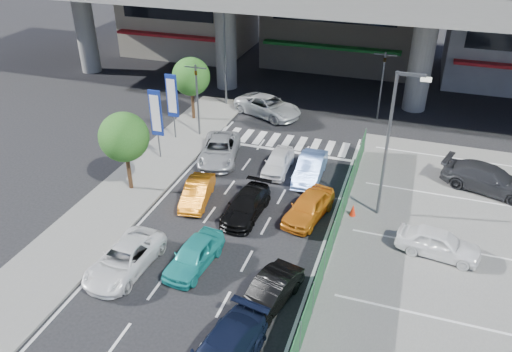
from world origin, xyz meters
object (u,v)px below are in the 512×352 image
(taxi_teal_mid, at_px, (194,255))
(sedan_white_front_mid, at_px, (278,162))
(street_lamp_right, at_px, (392,135))
(taxi_orange_right, at_px, (309,207))
(signboard_near, at_px, (156,115))
(kei_truck_front_right, at_px, (310,168))
(signboard_far, at_px, (172,98))
(tree_far, at_px, (191,77))
(taxi_orange_left, at_px, (197,192))
(crossing_wagon_silver, at_px, (268,106))
(sedan_white_mid_left, at_px, (125,259))
(parked_sedan_white, at_px, (439,243))
(parked_sedan_dgrey, at_px, (488,179))
(wagon_silver_front_left, at_px, (219,150))
(traffic_light_right, at_px, (384,69))
(street_lamp_left, at_px, (227,47))
(hatch_black_mid_right, at_px, (269,293))
(traffic_light_left, at_px, (196,83))
(sedan_black_mid, at_px, (246,205))
(tree_near, at_px, (124,137))
(traffic_cone, at_px, (353,210))

(taxi_teal_mid, distance_m, sedan_white_front_mid, 10.03)
(street_lamp_right, distance_m, sedan_white_front_mid, 8.34)
(street_lamp_right, relative_size, taxi_orange_right, 1.98)
(signboard_near, bearing_deg, kei_truck_front_right, 3.47)
(signboard_far, relative_size, taxi_teal_mid, 1.23)
(tree_far, distance_m, kei_truck_front_right, 12.30)
(tree_far, height_order, taxi_orange_left, tree_far)
(tree_far, distance_m, crossing_wagon_silver, 6.31)
(sedan_white_mid_left, xyz_separation_m, kei_truck_front_right, (6.15, 10.94, 0.06))
(taxi_orange_left, bearing_deg, parked_sedan_white, -13.11)
(sedan_white_mid_left, bearing_deg, parked_sedan_dgrey, 41.08)
(signboard_far, relative_size, wagon_silver_front_left, 0.95)
(traffic_light_right, height_order, crossing_wagon_silver, traffic_light_right)
(sedan_white_front_mid, distance_m, parked_sedan_dgrey, 12.30)
(traffic_light_right, distance_m, taxi_orange_left, 17.41)
(tree_far, bearing_deg, street_lamp_left, 67.16)
(hatch_black_mid_right, distance_m, kei_truck_front_right, 11.00)
(traffic_light_left, xyz_separation_m, tree_far, (-1.60, 2.50, -0.55))
(traffic_light_left, relative_size, taxi_orange_right, 1.28)
(sedan_black_mid, height_order, taxi_orange_right, taxi_orange_right)
(tree_far, relative_size, crossing_wagon_silver, 0.88)
(hatch_black_mid_right, relative_size, parked_sedan_white, 1.00)
(wagon_silver_front_left, relative_size, parked_sedan_white, 1.27)
(kei_truck_front_right, bearing_deg, tree_near, -156.05)
(street_lamp_left, height_order, sedan_white_front_mid, street_lamp_left)
(street_lamp_left, relative_size, sedan_black_mid, 1.89)
(street_lamp_left, xyz_separation_m, tree_near, (-0.67, -14.00, -1.38))
(taxi_orange_left, bearing_deg, wagon_silver_front_left, 88.14)
(street_lamp_right, distance_m, wagon_silver_front_left, 11.83)
(traffic_light_left, relative_size, street_lamp_left, 0.65)
(street_lamp_right, distance_m, traffic_cone, 4.64)
(sedan_white_front_mid, bearing_deg, parked_sedan_white, -31.34)
(street_lamp_left, bearing_deg, signboard_near, -94.99)
(hatch_black_mid_right, relative_size, wagon_silver_front_left, 0.78)
(signboard_near, relative_size, wagon_silver_front_left, 0.95)
(sedan_white_front_mid, height_order, crossing_wagon_silver, crossing_wagon_silver)
(kei_truck_front_right, height_order, parked_sedan_dgrey, parked_sedan_dgrey)
(traffic_light_left, relative_size, traffic_cone, 7.74)
(signboard_near, bearing_deg, crossing_wagon_silver, 63.39)
(hatch_black_mid_right, relative_size, sedan_black_mid, 0.92)
(kei_truck_front_right, bearing_deg, signboard_far, 165.29)
(tree_near, height_order, taxi_orange_left, tree_near)
(street_lamp_left, relative_size, tree_near, 1.67)
(street_lamp_right, xyz_separation_m, crossing_wagon_silver, (-9.84, 11.05, -4.01))
(traffic_light_right, relative_size, parked_sedan_white, 1.33)
(signboard_near, height_order, taxi_orange_left, signboard_near)
(sedan_white_mid_left, distance_m, sedan_black_mid, 7.10)
(traffic_light_right, relative_size, parked_sedan_dgrey, 1.00)
(signboard_near, bearing_deg, traffic_cone, -11.57)
(street_lamp_left, relative_size, taxi_teal_mid, 2.09)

